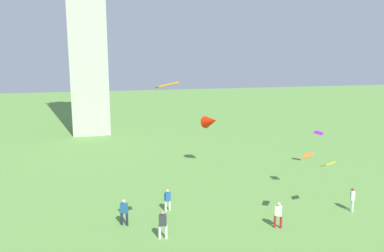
% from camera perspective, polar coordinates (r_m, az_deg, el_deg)
% --- Properties ---
extents(person_0, '(0.44, 0.53, 1.77)m').
position_cam_1_polar(person_0, '(30.81, 22.82, -9.83)').
color(person_0, silver).
rests_on(person_0, ground_plane).
extents(person_1, '(0.56, 0.36, 1.84)m').
position_cam_1_polar(person_1, '(24.50, -4.39, -14.23)').
color(person_1, silver).
rests_on(person_1, ground_plane).
extents(person_2, '(0.53, 0.46, 1.78)m').
position_cam_1_polar(person_2, '(26.46, 12.76, -12.61)').
color(person_2, red).
rests_on(person_2, ground_plane).
extents(person_3, '(0.55, 0.49, 1.83)m').
position_cam_1_polar(person_3, '(26.59, -10.10, -12.33)').
color(person_3, '#1E2333').
rests_on(person_3, ground_plane).
extents(person_4, '(0.49, 0.40, 1.65)m').
position_cam_1_polar(person_4, '(28.53, -3.68, -10.77)').
color(person_4, silver).
rests_on(person_4, ground_plane).
extents(kite_flying_0, '(1.92, 2.33, 1.64)m').
position_cam_1_polar(kite_flying_0, '(38.37, 2.81, 0.72)').
color(kite_flying_0, red).
extents(kite_flying_1, '(1.12, 0.87, 0.37)m').
position_cam_1_polar(kite_flying_1, '(19.08, -3.78, 6.13)').
color(kite_flying_1, orange).
extents(kite_flying_2, '(1.01, 1.00, 0.37)m').
position_cam_1_polar(kite_flying_2, '(40.84, 18.38, -0.96)').
color(kite_flying_2, '#8014EB').
extents(kite_flying_4, '(1.03, 1.11, 0.40)m').
position_cam_1_polar(kite_flying_4, '(26.09, 16.91, -4.19)').
color(kite_flying_4, orange).
extents(kite_flying_5, '(0.87, 1.02, 0.65)m').
position_cam_1_polar(kite_flying_5, '(29.10, 19.58, -5.39)').
color(kite_flying_5, '#D7AF06').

